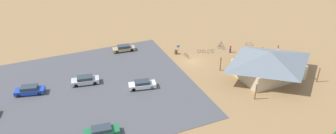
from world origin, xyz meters
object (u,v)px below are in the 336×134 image
bicycle_white_front_row (249,44)px  bicycle_green_by_bin (211,51)px  car_tan_inner_stall (124,48)px  car_blue_mid_lot (30,90)px  bicycle_black_trailside (221,47)px  visitor_near_lot (230,48)px  car_white_back_corner (142,84)px  lot_sign (178,48)px  car_silver_far_end (85,80)px  bicycle_teal_yard_right (187,56)px  bicycle_purple_lone_east (201,51)px  bicycle_silver_yard_center (262,49)px  car_green_end_stall (102,131)px  bike_pavilion (269,63)px  trash_bin (176,52)px  bicycle_blue_yard_front (220,44)px

bicycle_white_front_row → bicycle_green_by_bin: 9.69m
car_tan_inner_stall → car_blue_mid_lot: size_ratio=0.97×
bicycle_black_trailside → visitor_near_lot: size_ratio=0.82×
car_tan_inner_stall → car_white_back_corner: bearing=85.2°
car_tan_inner_stall → car_white_back_corner: car_white_back_corner is taller
lot_sign → car_silver_far_end: lot_sign is taller
bicycle_black_trailside → car_white_back_corner: car_white_back_corner is taller
lot_sign → visitor_near_lot: (-10.46, 3.47, -0.48)m
bicycle_teal_yard_right → bicycle_purple_lone_east: bearing=-170.3°
bicycle_black_trailside → bicycle_silver_yard_center: bearing=150.7°
lot_sign → car_silver_far_end: bearing=11.6°
bicycle_purple_lone_east → visitor_near_lot: size_ratio=0.87×
bicycle_teal_yard_right → lot_sign: bearing=-59.8°
lot_sign → car_green_end_stall: (20.20, 18.55, -0.68)m
bike_pavilion → car_white_back_corner: bike_pavilion is taller
bicycle_green_by_bin → bicycle_purple_lone_east: bearing=-20.3°
bicycle_purple_lone_east → lot_sign: bearing=-13.9°
trash_bin → bicycle_green_by_bin: bearing=161.5°
bicycle_green_by_bin → car_tan_inner_stall: car_tan_inner_stall is taller
bicycle_blue_yard_front → car_blue_mid_lot: car_blue_mid_lot is taller
bicycle_blue_yard_front → car_white_back_corner: size_ratio=0.31×
car_white_back_corner → visitor_near_lot: 22.39m
visitor_near_lot → bike_pavilion: bearing=93.0°
trash_bin → bicycle_silver_yard_center: trash_bin is taller
trash_bin → bicycle_teal_yard_right: (-1.34, 2.30, -0.09)m
bicycle_blue_yard_front → car_silver_far_end: size_ratio=0.30×
car_silver_far_end → bicycle_blue_yard_front: bearing=-171.7°
trash_bin → car_blue_mid_lot: car_blue_mid_lot is taller
bicycle_white_front_row → bicycle_black_trailside: bearing=-7.9°
trash_bin → car_blue_mid_lot: size_ratio=0.18×
car_blue_mid_lot → bicycle_purple_lone_east: bearing=-175.9°
visitor_near_lot → bicycle_teal_yard_right: bearing=-9.8°
lot_sign → bicycle_black_trailside: 9.87m
car_blue_mid_lot → visitor_near_lot: (-39.18, -0.15, 0.16)m
bicycle_teal_yard_right → car_silver_far_end: car_silver_far_end is taller
bicycle_white_front_row → car_blue_mid_lot: 45.10m
bicycle_white_front_row → bicycle_purple_lone_east: size_ratio=0.92×
car_blue_mid_lot → bicycle_silver_yard_center: bearing=177.7°
car_blue_mid_lot → lot_sign: bearing=-172.8°
trash_bin → bicycle_teal_yard_right: size_ratio=0.52×
bicycle_silver_yard_center → car_blue_mid_lot: (45.93, -1.82, 0.42)m
car_blue_mid_lot → car_white_back_corner: 18.48m
lot_sign → car_tan_inner_stall: lot_sign is taller
car_green_end_stall → visitor_near_lot: bearing=-153.8°
car_blue_mid_lot → bicycle_blue_yard_front: bearing=-174.2°
bicycle_purple_lone_east → car_tan_inner_stall: bearing=-26.4°
car_silver_far_end → car_white_back_corner: bearing=148.5°
bicycle_purple_lone_east → bicycle_black_trailside: bicycle_black_trailside is taller
car_white_back_corner → bike_pavilion: bearing=166.9°
lot_sign → bicycle_black_trailside: lot_sign is taller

